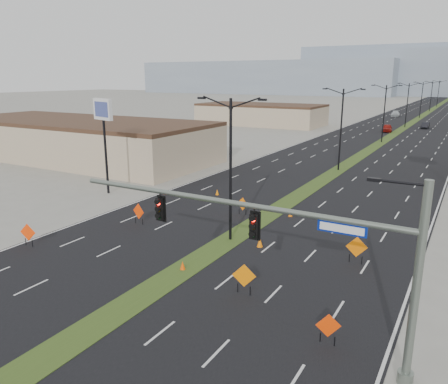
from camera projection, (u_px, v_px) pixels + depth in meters
The scene contains 29 objects.
ground at pixel (112, 316), 21.38m from camera, with size 600.00×600.00×0.00m, color gray.
road_surface at pixel (407, 126), 105.23m from camera, with size 25.00×400.00×0.02m, color black.
median_strip at pixel (407, 126), 105.23m from camera, with size 2.00×400.00×0.04m, color #354D1B.
building_sw_near at pixel (79, 141), 62.75m from camera, with size 40.00×16.00×5.00m, color #C3A88B.
building_sw_far at pixel (261, 115), 107.49m from camera, with size 30.00×14.00×4.50m, color #C3A88B.
mesa_west at pixel (266, 78), 311.14m from camera, with size 180.00×50.00×22.00m, color gray.
mesa_backdrop at pixel (410, 70), 300.07m from camera, with size 140.00×50.00×32.00m, color gray.
signal_mast at pixel (295, 244), 17.72m from camera, with size 16.30×0.60×8.00m.
streetlight_0 at pixel (231, 166), 30.06m from camera, with size 5.15×0.24×10.02m.
streetlight_1 at pixel (341, 127), 53.54m from camera, with size 5.15×0.24×10.02m.
streetlight_2 at pixel (384, 112), 77.02m from camera, with size 5.15×0.24×10.02m.
streetlight_3 at pixel (407, 104), 100.50m from camera, with size 5.15×0.24×10.02m.
streetlight_4 at pixel (422, 99), 123.98m from camera, with size 5.15×0.24×10.02m.
streetlight_5 at pixel (431, 95), 147.46m from camera, with size 5.15×0.24×10.02m.
streetlight_6 at pixel (438, 93), 170.93m from camera, with size 5.15×0.24×10.02m.
car_left at pixel (387, 128), 93.00m from camera, with size 1.93×4.80×1.64m, color #9C1811.
car_mid at pixel (425, 125), 99.40m from camera, with size 1.47×4.21×1.39m, color black.
car_far at pixel (395, 114), 129.44m from camera, with size 2.26×5.56×1.61m, color silver.
construction_sign_0 at pixel (28, 233), 30.01m from camera, with size 1.19×0.33×1.62m.
construction_sign_1 at pixel (139, 212), 34.56m from camera, with size 1.25×0.27×1.68m.
construction_sign_2 at pixel (243, 205), 37.01m from camera, with size 1.08×0.37×1.49m.
construction_sign_3 at pixel (244, 277), 23.32m from camera, with size 1.25×0.43×1.73m.
construction_sign_4 at pixel (328, 327), 18.93m from camera, with size 1.02×0.49×1.46m.
construction_sign_5 at pixel (357, 248), 27.18m from camera, with size 1.29×0.38×1.77m.
cone_0 at pixel (183, 266), 26.43m from camera, with size 0.34×0.34×0.57m, color #F54E05.
cone_1 at pixel (260, 242), 29.99m from camera, with size 0.41×0.41×0.69m, color orange.
cone_2 at pixel (290, 213), 36.60m from camera, with size 0.36×0.36×0.61m, color #FF6C05.
cone_3 at pixel (217, 192), 43.26m from camera, with size 0.34×0.34×0.57m, color orange.
pole_sign_west at pixel (103, 117), 42.12m from camera, with size 3.03×1.21×9.37m.
Camera 1 is at (14.31, -13.83, 11.35)m, focal length 35.00 mm.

